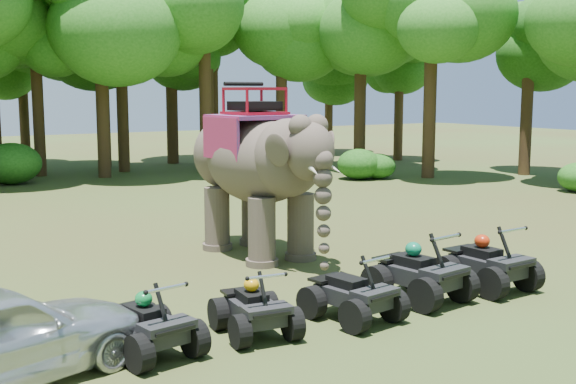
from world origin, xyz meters
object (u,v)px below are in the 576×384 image
Objects in this scene: atv_2 at (353,286)px; atv_3 at (420,265)px; atv_0 at (149,317)px; atv_1 at (255,301)px; elephant at (257,170)px; atv_4 at (488,256)px.

atv_3 is at bearing 0.64° from atv_2.
atv_0 is 1.80m from atv_1.
atv_2 is at bearing -178.48° from atv_3.
atv_3 is at bearing 7.77° from atv_1.
elephant is at bearing 69.60° from atv_2.
elephant is 2.69× the size of atv_3.
atv_4 is at bearing 6.18° from atv_1.
atv_3 is (1.81, 0.30, 0.08)m from atv_2.
atv_2 is at bearing -13.95° from atv_0.
atv_2 is 0.89× the size of atv_3.
atv_3 is at bearing 173.58° from atv_4.
atv_0 is 0.98× the size of atv_2.
atv_4 is at bearing -10.32° from atv_0.
atv_0 is at bearing -174.99° from atv_1.
elephant is 3.09× the size of atv_0.
atv_0 is (-4.70, -5.06, -1.48)m from elephant.
atv_4 is (3.52, 0.20, 0.06)m from atv_2.
atv_4 is (1.71, -0.11, -0.01)m from atv_3.
atv_3 is (5.42, 0.04, 0.09)m from atv_0.
atv_2 is (1.82, -0.22, 0.04)m from atv_1.
atv_1 is (1.80, -0.04, -0.02)m from atv_0.
atv_1 is at bearing -122.88° from elephant.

